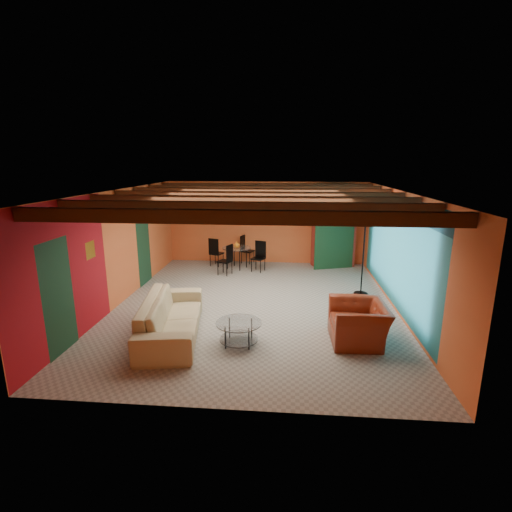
# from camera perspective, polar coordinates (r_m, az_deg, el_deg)

# --- Properties ---
(room) EXTENTS (6.52, 8.01, 2.71)m
(room) POSITION_cam_1_polar(r_m,az_deg,el_deg) (8.75, -0.05, 7.57)
(room) COLOR gray
(room) RESTS_ON ground
(sofa) EXTENTS (1.43, 2.75, 0.76)m
(sofa) POSITION_cam_1_polar(r_m,az_deg,el_deg) (7.73, -12.50, -8.84)
(sofa) COLOR tan
(sofa) RESTS_ON ground
(armchair) EXTENTS (1.04, 1.18, 0.75)m
(armchair) POSITION_cam_1_polar(r_m,az_deg,el_deg) (7.56, 15.06, -9.60)
(armchair) COLOR maroon
(armchair) RESTS_ON ground
(coffee_table) EXTENTS (0.88, 0.88, 0.44)m
(coffee_table) POSITION_cam_1_polar(r_m,az_deg,el_deg) (7.27, -2.58, -11.40)
(coffee_table) COLOR silver
(coffee_table) RESTS_ON ground
(dining_table) EXTENTS (2.35, 2.35, 0.95)m
(dining_table) POSITION_cam_1_polar(r_m,az_deg,el_deg) (12.13, -2.88, 0.30)
(dining_table) COLOR silver
(dining_table) RESTS_ON ground
(armoire) EXTENTS (1.39, 0.98, 2.22)m
(armoire) POSITION_cam_1_polar(r_m,az_deg,el_deg) (12.53, 11.52, 3.45)
(armoire) COLOR maroon
(armoire) RESTS_ON ground
(floor_lamp) EXTENTS (0.50, 0.50, 2.16)m
(floor_lamp) POSITION_cam_1_polar(r_m,az_deg,el_deg) (9.97, 15.76, 0.36)
(floor_lamp) COLOR black
(floor_lamp) RESTS_ON ground
(ceiling_fan) EXTENTS (1.50, 1.50, 0.44)m
(ceiling_fan) POSITION_cam_1_polar(r_m,az_deg,el_deg) (8.64, -0.12, 7.49)
(ceiling_fan) COLOR #472614
(ceiling_fan) RESTS_ON ceiling
(painting) EXTENTS (1.05, 0.03, 0.65)m
(painting) POSITION_cam_1_polar(r_m,az_deg,el_deg) (12.74, -2.57, 6.35)
(painting) COLOR black
(painting) RESTS_ON wall_back
(potted_plant) EXTENTS (0.43, 0.38, 0.43)m
(potted_plant) POSITION_cam_1_polar(r_m,az_deg,el_deg) (12.37, 11.82, 9.50)
(potted_plant) COLOR #26661E
(potted_plant) RESTS_ON armoire
(vase) EXTENTS (0.24, 0.24, 0.20)m
(vase) POSITION_cam_1_polar(r_m,az_deg,el_deg) (12.01, -2.92, 2.96)
(vase) COLOR orange
(vase) RESTS_ON dining_table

